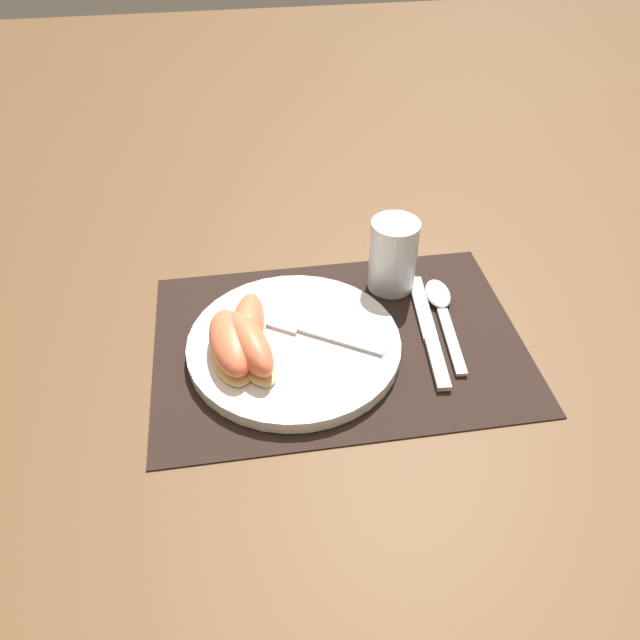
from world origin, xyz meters
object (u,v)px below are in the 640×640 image
(citrus_wedge_2, at_px, (249,345))
(fork, at_px, (305,329))
(spoon, at_px, (441,305))
(citrus_wedge_0, at_px, (247,330))
(plate, at_px, (294,345))
(citrus_wedge_1, at_px, (231,344))
(juice_glass, at_px, (393,259))
(knife, at_px, (429,331))

(citrus_wedge_2, bearing_deg, fork, 26.15)
(spoon, height_order, citrus_wedge_0, citrus_wedge_0)
(plate, relative_size, citrus_wedge_1, 2.15)
(spoon, distance_m, citrus_wedge_2, 0.27)
(juice_glass, relative_size, citrus_wedge_2, 0.81)
(citrus_wedge_1, bearing_deg, citrus_wedge_0, 48.43)
(citrus_wedge_0, relative_size, citrus_wedge_2, 1.10)
(fork, relative_size, citrus_wedge_0, 1.17)
(fork, bearing_deg, plate, -136.77)
(knife, bearing_deg, juice_glass, 103.54)
(fork, xyz_separation_m, citrus_wedge_0, (-0.07, -0.01, 0.01))
(plate, relative_size, knife, 1.24)
(knife, relative_size, fork, 1.32)
(plate, height_order, fork, fork)
(citrus_wedge_0, relative_size, citrus_wedge_1, 1.13)
(spoon, bearing_deg, citrus_wedge_1, -167.56)
(juice_glass, bearing_deg, citrus_wedge_0, -154.30)
(juice_glass, relative_size, spoon, 0.56)
(knife, bearing_deg, citrus_wedge_2, -174.01)
(fork, distance_m, citrus_wedge_1, 0.10)
(knife, relative_size, citrus_wedge_0, 1.54)
(citrus_wedge_1, bearing_deg, plate, 9.48)
(fork, relative_size, citrus_wedge_1, 1.32)
(spoon, relative_size, fork, 1.13)
(fork, distance_m, citrus_wedge_0, 0.07)
(knife, relative_size, spoon, 1.17)
(spoon, height_order, fork, fork)
(spoon, bearing_deg, citrus_wedge_0, -171.42)
(plate, xyz_separation_m, juice_glass, (0.15, 0.11, 0.04))
(citrus_wedge_0, xyz_separation_m, citrus_wedge_1, (-0.02, -0.02, 0.00))
(citrus_wedge_1, bearing_deg, spoon, 12.44)
(plate, bearing_deg, juice_glass, 36.05)
(citrus_wedge_0, bearing_deg, spoon, 8.58)
(knife, relative_size, citrus_wedge_1, 1.74)
(juice_glass, height_order, citrus_wedge_2, juice_glass)
(knife, height_order, spoon, spoon)
(citrus_wedge_2, bearing_deg, juice_glass, 32.14)
(plate, xyz_separation_m, citrus_wedge_1, (-0.08, -0.01, 0.03))
(plate, height_order, citrus_wedge_0, citrus_wedge_0)
(juice_glass, distance_m, spoon, 0.09)
(knife, relative_size, citrus_wedge_2, 1.69)
(citrus_wedge_0, distance_m, citrus_wedge_1, 0.03)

